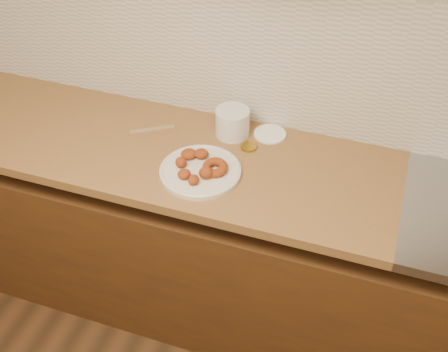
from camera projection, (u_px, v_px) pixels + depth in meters
The scene contains 11 objects.
wall_back at pixel (296, 23), 2.03m from camera, with size 4.00×0.02×2.70m, color tan.
base_cabinet at pixel (261, 260), 2.44m from camera, with size 3.60×0.60×0.77m, color #4C2D11.
butcher_block at pixel (113, 140), 2.28m from camera, with size 2.30×0.62×0.04m, color olive.
backsplash at pixel (292, 62), 2.12m from camera, with size 3.60×0.02×0.60m, color beige.
donut_plate at pixel (200, 171), 2.09m from camera, with size 0.30×0.30×0.02m, color beige.
ring_donut at pixel (215, 167), 2.07m from camera, with size 0.10×0.10×0.03m, color #953D17.
fried_dough_chunks at pixel (193, 164), 2.07m from camera, with size 0.18×0.20×0.05m.
plastic_tub at pixel (232, 122), 2.24m from camera, with size 0.14×0.14×0.11m, color silver.
tub_lid at pixel (270, 134), 2.27m from camera, with size 0.13×0.13×0.01m, color white.
brass_jar_lid at pixel (249, 147), 2.21m from camera, with size 0.06×0.06×0.01m, color #A27C21.
wooden_utensil at pixel (153, 130), 2.29m from camera, with size 0.19×0.02×0.01m, color #926F4B.
Camera 1 is at (0.37, 0.11, 2.26)m, focal length 45.00 mm.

